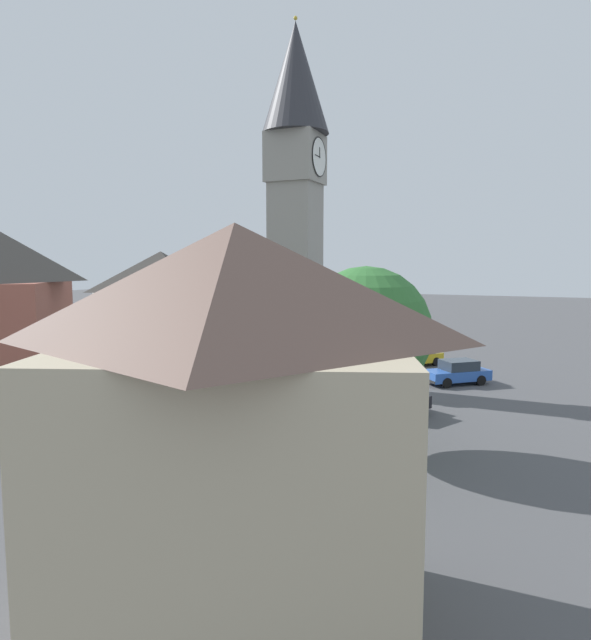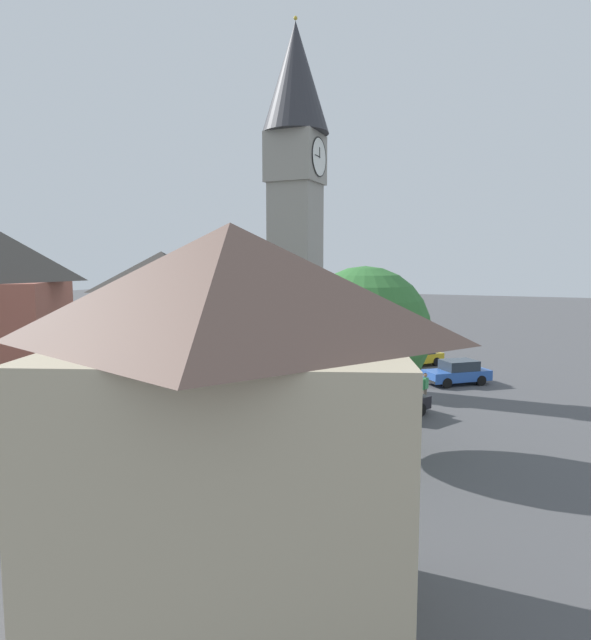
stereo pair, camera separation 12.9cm
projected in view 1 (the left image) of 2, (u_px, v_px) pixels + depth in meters
The scene contains 10 objects.
ground_plane at pixel (296, 384), 34.24m from camera, with size 200.00×200.00×0.00m, color #4C4C4F.
clock_tower at pixel (296, 175), 32.84m from camera, with size 4.05×4.05×22.17m.
car_blue_kerb at pixel (416, 356), 40.21m from camera, with size 4.34×3.76×1.53m.
car_silver_kerb at pixel (457, 372), 34.22m from camera, with size 3.96×4.24×1.53m.
car_red_corner at pixel (164, 380), 31.87m from camera, with size 4.34×2.30×1.53m.
car_white_side at pixel (393, 402), 26.92m from camera, with size 4.44×3.39×1.53m.
pedestrian at pixel (425, 385), 29.52m from camera, with size 0.54×0.32×1.69m.
tree at pixel (365, 332), 21.47m from camera, with size 5.25×5.25×7.56m.
building_terrace_right at pixel (237, 429), 11.03m from camera, with size 7.67×8.50×8.49m.
building_corner_back at pixel (162, 301), 46.23m from camera, with size 11.84×10.90×8.61m.
Camera 1 is at (30.96, 13.07, 7.72)m, focal length 30.33 mm.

